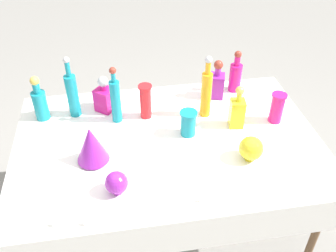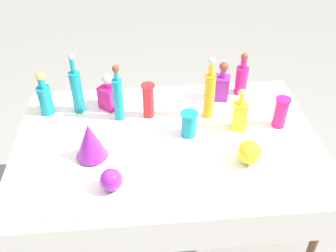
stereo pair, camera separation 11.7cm
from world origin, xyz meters
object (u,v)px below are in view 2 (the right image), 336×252
object	(u,v)px
tall_bottle_1	(118,97)
fluted_vase_0	(90,141)
round_bowl_0	(111,180)
round_bowl_1	(250,152)
tall_bottle_3	(209,93)
tall_bottle_4	(242,78)
slender_vase_1	(148,100)
tall_bottle_2	(77,90)
square_decanter_0	(239,114)
slender_vase_2	(189,123)
square_decanter_1	(109,94)
slender_vase_0	(281,112)
square_decanter_2	(222,85)
tall_bottle_0	(45,97)

from	to	relation	value
tall_bottle_1	fluted_vase_0	bearing A→B (deg)	-113.24
round_bowl_0	round_bowl_1	bearing A→B (deg)	9.93
tall_bottle_3	round_bowl_0	size ratio (longest dim) A/B	3.32
tall_bottle_4	slender_vase_1	distance (m)	0.66
tall_bottle_2	square_decanter_0	size ratio (longest dim) A/B	1.46
slender_vase_2	fluted_vase_0	distance (m)	0.56
tall_bottle_3	square_decanter_1	distance (m)	0.63
square_decanter_0	slender_vase_0	distance (m)	0.25
round_bowl_0	round_bowl_1	xyz separation A→B (m)	(0.72, 0.13, 0.01)
round_bowl_1	square_decanter_1	bearing A→B (deg)	141.71
tall_bottle_4	slender_vase_2	xyz separation A→B (m)	(-0.41, -0.42, -0.03)
slender_vase_0	slender_vase_2	xyz separation A→B (m)	(-0.55, -0.04, -0.02)
slender_vase_0	round_bowl_0	size ratio (longest dim) A/B	1.58
tall_bottle_2	slender_vase_2	xyz separation A→B (m)	(0.65, -0.30, -0.07)
square_decanter_2	square_decanter_0	bearing A→B (deg)	-84.31
tall_bottle_3	square_decanter_0	size ratio (longest dim) A/B	1.48
tall_bottle_0	round_bowl_0	xyz separation A→B (m)	(0.42, -0.69, -0.05)
tall_bottle_4	tall_bottle_2	bearing A→B (deg)	-173.77
round_bowl_0	tall_bottle_4	bearing A→B (deg)	43.89
tall_bottle_2	tall_bottle_4	xyz separation A→B (m)	(1.06, 0.12, -0.04)
square_decanter_2	round_bowl_1	world-z (taller)	square_decanter_2
tall_bottle_1	tall_bottle_2	size ratio (longest dim) A/B	0.92
square_decanter_1	slender_vase_0	distance (m)	1.05
tall_bottle_2	slender_vase_1	xyz separation A→B (m)	(0.43, -0.09, -0.04)
square_decanter_2	round_bowl_0	bearing A→B (deg)	-132.84
tall_bottle_2	slender_vase_0	world-z (taller)	tall_bottle_2
square_decanter_1	round_bowl_0	world-z (taller)	square_decanter_1
tall_bottle_2	tall_bottle_4	bearing A→B (deg)	6.23
tall_bottle_2	fluted_vase_0	distance (m)	0.46
round_bowl_0	slender_vase_2	bearing A→B (deg)	41.98
tall_bottle_1	slender_vase_1	world-z (taller)	tall_bottle_1
square_decanter_0	fluted_vase_0	xyz separation A→B (m)	(-0.84, -0.17, 0.01)
tall_bottle_2	slender_vase_2	bearing A→B (deg)	-24.98
slender_vase_1	slender_vase_2	bearing A→B (deg)	-43.64
tall_bottle_0	round_bowl_1	xyz separation A→B (m)	(1.14, -0.56, -0.05)
slender_vase_0	square_decanter_1	bearing A→B (deg)	164.06
tall_bottle_2	round_bowl_1	distance (m)	1.10
slender_vase_1	fluted_vase_0	size ratio (longest dim) A/B	1.02
fluted_vase_0	square_decanter_2	bearing A→B (deg)	31.89
tall_bottle_2	square_decanter_2	world-z (taller)	tall_bottle_2
tall_bottle_4	round_bowl_0	distance (m)	1.17
round_bowl_0	slender_vase_1	bearing A→B (deg)	70.58
tall_bottle_3	tall_bottle_4	world-z (taller)	tall_bottle_3
square_decanter_2	round_bowl_0	size ratio (longest dim) A/B	2.19
square_decanter_0	slender_vase_2	xyz separation A→B (m)	(-0.30, -0.03, -0.02)
square_decanter_2	slender_vase_2	xyz separation A→B (m)	(-0.27, -0.36, -0.02)
slender_vase_0	fluted_vase_0	world-z (taller)	fluted_vase_0
slender_vase_1	fluted_vase_0	distance (m)	0.48
tall_bottle_1	slender_vase_1	bearing A→B (deg)	3.33
tall_bottle_1	tall_bottle_3	world-z (taller)	tall_bottle_3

